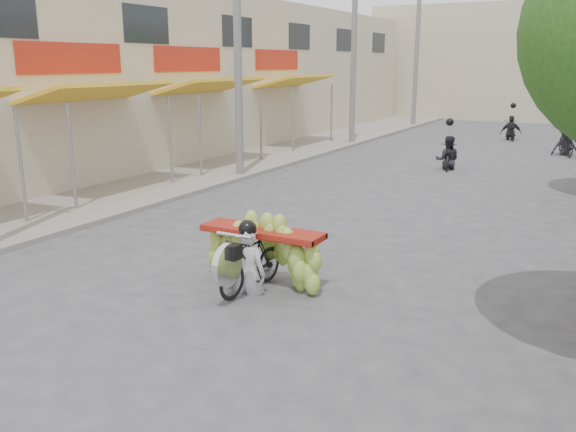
{
  "coord_description": "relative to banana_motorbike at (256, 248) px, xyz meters",
  "views": [
    {
      "loc": [
        4.88,
        -3.81,
        3.48
      ],
      "look_at": [
        0.37,
        4.5,
        1.1
      ],
      "focal_mm": 38.0,
      "sensor_mm": 36.0,
      "label": 1
    }
  ],
  "objects": [
    {
      "name": "bg_motorbike_b",
      "position": [
        3.07,
        17.85,
        0.16
      ],
      "size": [
        1.18,
        1.97,
        1.95
      ],
      "color": "black",
      "rests_on": "ground"
    },
    {
      "name": "utility_pole_mid",
      "position": [
        -5.48,
        8.03,
        3.36
      ],
      "size": [
        0.6,
        0.24,
        8.0
      ],
      "color": "slate",
      "rests_on": "ground"
    },
    {
      "name": "utility_pole_back",
      "position": [
        -5.48,
        26.03,
        3.36
      ],
      "size": [
        0.6,
        0.24,
        8.0
      ],
      "color": "slate",
      "rests_on": "ground"
    },
    {
      "name": "bg_motorbike_c",
      "position": [
        0.41,
        21.98,
        0.15
      ],
      "size": [
        1.09,
        1.63,
        1.95
      ],
      "color": "black",
      "rests_on": "ground"
    },
    {
      "name": "sidewalk_left",
      "position": [
        -7.08,
        11.03,
        -0.6
      ],
      "size": [
        4.0,
        60.0,
        0.12
      ],
      "primitive_type": "cube",
      "color": "gray",
      "rests_on": "ground"
    },
    {
      "name": "bg_motorbike_a",
      "position": [
        -0.15,
        12.59,
        0.11
      ],
      "size": [
        0.88,
        1.53,
        1.95
      ],
      "color": "black",
      "rests_on": "ground"
    },
    {
      "name": "far_building",
      "position": [
        -0.08,
        34.03,
        2.84
      ],
      "size": [
        20.0,
        6.0,
        7.0
      ],
      "primitive_type": "cube",
      "color": "beige",
      "rests_on": "ground"
    },
    {
      "name": "shophouse_row_left",
      "position": [
        -12.06,
        10.0,
        2.34
      ],
      "size": [
        9.77,
        40.0,
        6.0
      ],
      "color": "beige",
      "rests_on": "ground"
    },
    {
      "name": "banana_motorbike",
      "position": [
        0.0,
        0.0,
        0.0
      ],
      "size": [
        2.2,
        1.79,
        1.93
      ],
      "color": "black",
      "rests_on": "ground"
    },
    {
      "name": "utility_pole_far",
      "position": [
        -5.48,
        17.03,
        3.36
      ],
      "size": [
        0.6,
        0.24,
        8.0
      ],
      "color": "slate",
      "rests_on": "ground"
    },
    {
      "name": "ground",
      "position": [
        -0.08,
        -3.97,
        -0.66
      ],
      "size": [
        120.0,
        120.0,
        0.0
      ],
      "primitive_type": "plane",
      "color": "#515055",
      "rests_on": "ground"
    }
  ]
}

